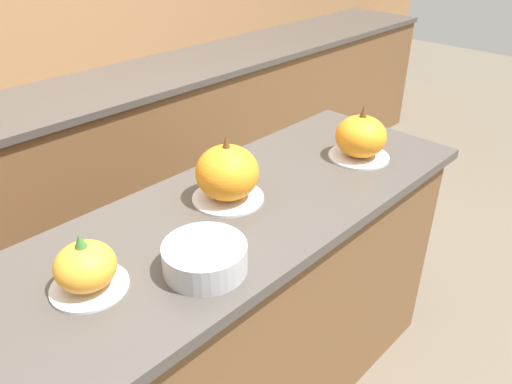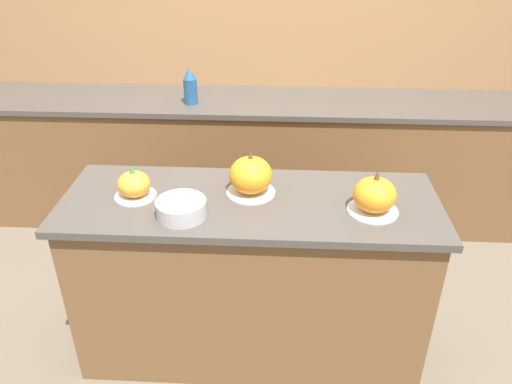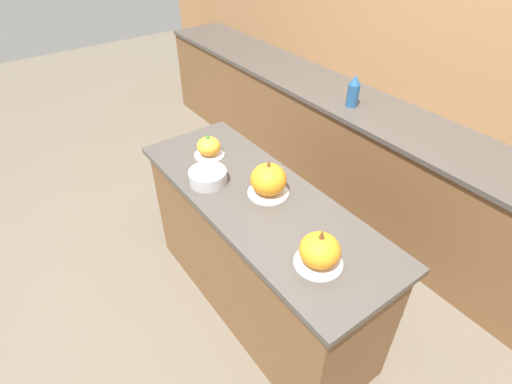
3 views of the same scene
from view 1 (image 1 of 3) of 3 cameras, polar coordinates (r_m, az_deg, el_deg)
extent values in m
cube|color=brown|center=(1.82, -1.38, -14.25)|extent=(1.64, 0.55, 0.86)
cube|color=#47423D|center=(1.54, -1.59, -2.16)|extent=(1.70, 0.61, 0.03)
cube|color=brown|center=(2.72, -21.29, 0.21)|extent=(6.00, 0.56, 0.88)
cube|color=#47423D|center=(2.54, -23.18, 9.14)|extent=(6.00, 0.60, 0.03)
cylinder|color=silver|center=(1.29, -18.54, -10.13)|extent=(0.19, 0.19, 0.01)
ellipsoid|color=orange|center=(1.25, -18.99, -7.97)|extent=(0.15, 0.15, 0.11)
cone|color=#38702D|center=(1.21, -19.55, -5.26)|extent=(0.03, 0.03, 0.04)
cylinder|color=silver|center=(1.56, -3.17, -0.63)|extent=(0.22, 0.22, 0.01)
ellipsoid|color=orange|center=(1.52, -3.26, 2.25)|extent=(0.19, 0.19, 0.17)
cone|color=brown|center=(1.48, -3.38, 5.75)|extent=(0.03, 0.03, 0.04)
cylinder|color=silver|center=(1.86, 11.64, 4.04)|extent=(0.22, 0.22, 0.01)
ellipsoid|color=orange|center=(1.83, 11.89, 6.24)|extent=(0.18, 0.18, 0.15)
cone|color=brown|center=(1.79, 12.21, 9.00)|extent=(0.03, 0.03, 0.05)
cylinder|color=#ADADB2|center=(1.26, -5.85, -7.46)|extent=(0.21, 0.21, 0.07)
camera|label=2|loc=(1.48, 94.14, 12.77)|focal=35.00mm
camera|label=3|loc=(2.32, 55.69, 32.80)|focal=28.00mm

